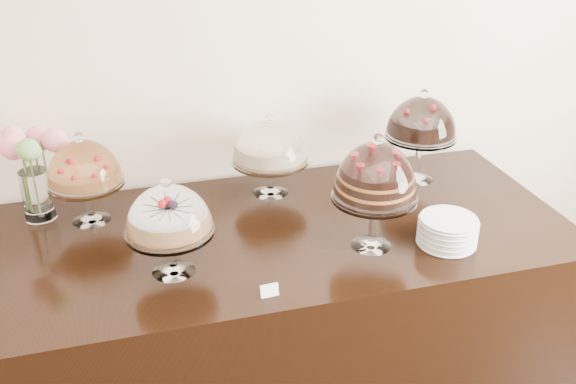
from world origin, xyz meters
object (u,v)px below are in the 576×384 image
object	(u,v)px
cake_stand_dark_choco	(422,122)
plate_stack	(447,231)
cake_stand_sugar_sponge	(169,215)
cake_stand_fruit_tart	(84,167)
cake_stand_cheesecake	(270,145)
flower_vase	(33,162)
cake_stand_choco_layer	(376,176)
display_counter	(285,321)

from	to	relation	value
cake_stand_dark_choco	plate_stack	xyz separation A→B (m)	(-0.13, -0.54, -0.22)
cake_stand_sugar_sponge	cake_stand_fruit_tart	size ratio (longest dim) A/B	0.96
cake_stand_dark_choco	plate_stack	world-z (taller)	cake_stand_dark_choco
cake_stand_dark_choco	cake_stand_fruit_tart	size ratio (longest dim) A/B	1.12
cake_stand_cheesecake	cake_stand_dark_choco	bearing A→B (deg)	-3.74
flower_vase	plate_stack	size ratio (longest dim) A/B	1.80
cake_stand_choco_layer	plate_stack	world-z (taller)	cake_stand_choco_layer
plate_stack	cake_stand_fruit_tart	bearing A→B (deg)	157.05
cake_stand_choco_layer	cake_stand_dark_choco	bearing A→B (deg)	49.27
cake_stand_dark_choco	flower_vase	distance (m)	1.59
display_counter	flower_vase	distance (m)	1.19
cake_stand_choco_layer	cake_stand_cheesecake	size ratio (longest dim) A/B	1.24
cake_stand_choco_layer	cake_stand_dark_choco	size ratio (longest dim) A/B	1.06
cake_stand_cheesecake	flower_vase	xyz separation A→B (m)	(-0.92, 0.03, 0.02)
cake_stand_choco_layer	display_counter	bearing A→B (deg)	143.01
display_counter	cake_stand_dark_choco	bearing A→B (deg)	21.33
cake_stand_cheesecake	plate_stack	distance (m)	0.80
cake_stand_cheesecake	cake_stand_dark_choco	size ratio (longest dim) A/B	0.86
cake_stand_sugar_sponge	cake_stand_dark_choco	world-z (taller)	cake_stand_dark_choco
cake_stand_fruit_tart	plate_stack	size ratio (longest dim) A/B	1.74
cake_stand_fruit_tart	plate_stack	world-z (taller)	cake_stand_fruit_tart
cake_stand_cheesecake	cake_stand_dark_choco	xyz separation A→B (m)	(0.66, -0.04, 0.05)
cake_stand_dark_choco	flower_vase	world-z (taller)	cake_stand_dark_choco
cake_stand_sugar_sponge	flower_vase	world-z (taller)	flower_vase
cake_stand_choco_layer	cake_stand_sugar_sponge	bearing A→B (deg)	178.07
display_counter	plate_stack	xyz separation A→B (m)	(0.55, -0.27, 0.50)
display_counter	cake_stand_choco_layer	world-z (taller)	cake_stand_choco_layer
cake_stand_choco_layer	flower_vase	distance (m)	1.30
cake_stand_choco_layer	cake_stand_fruit_tart	distance (m)	1.10
cake_stand_cheesecake	plate_stack	xyz separation A→B (m)	(0.52, -0.58, -0.16)
cake_stand_cheesecake	cake_stand_fruit_tart	world-z (taller)	cake_stand_fruit_tart
cake_stand_fruit_tart	flower_vase	world-z (taller)	flower_vase
display_counter	cake_stand_sugar_sponge	distance (m)	0.82
cake_stand_fruit_tart	flower_vase	xyz separation A→B (m)	(-0.19, 0.08, 0.01)
display_counter	flower_vase	size ratio (longest dim) A/B	5.75
plate_stack	display_counter	bearing A→B (deg)	153.66
cake_stand_cheesecake	flower_vase	world-z (taller)	flower_vase
cake_stand_fruit_tart	plate_stack	bearing A→B (deg)	-22.95
flower_vase	plate_stack	bearing A→B (deg)	-22.93
display_counter	plate_stack	distance (m)	0.79
plate_stack	cake_stand_dark_choco	bearing A→B (deg)	75.89
cake_stand_cheesecake	cake_stand_fruit_tart	xyz separation A→B (m)	(-0.74, -0.04, 0.01)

